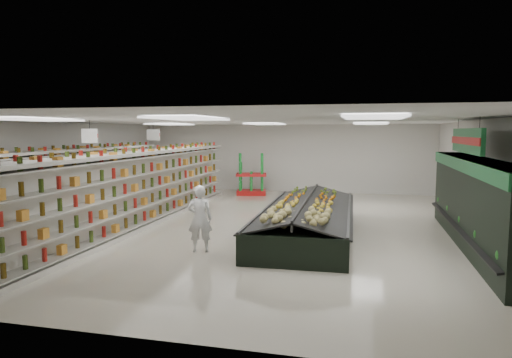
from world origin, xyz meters
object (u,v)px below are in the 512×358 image
(gondola_left, at_px, (51,187))
(shopper_main, at_px, (200,219))
(shopper_background, at_px, (170,178))
(produce_island, at_px, (307,217))
(soda_endcap, at_px, (251,176))
(gondola_center, at_px, (144,190))

(gondola_left, relative_size, shopper_main, 8.11)
(shopper_main, height_order, shopper_background, shopper_background)
(gondola_left, bearing_deg, shopper_main, -23.64)
(produce_island, xyz_separation_m, shopper_main, (-2.26, -2.53, 0.34))
(gondola_left, distance_m, soda_endcap, 8.67)
(produce_island, relative_size, shopper_main, 4.32)
(gondola_center, distance_m, soda_endcap, 7.26)
(gondola_left, bearing_deg, gondola_center, 0.81)
(gondola_center, xyz_separation_m, shopper_background, (-1.33, 4.96, -0.13))
(soda_endcap, bearing_deg, gondola_center, -103.39)
(soda_endcap, height_order, shopper_main, soda_endcap)
(gondola_left, height_order, gondola_center, gondola_center)
(produce_island, bearing_deg, shopper_main, -131.80)
(shopper_main, bearing_deg, gondola_left, -39.66)
(gondola_center, bearing_deg, shopper_background, 104.55)
(produce_island, relative_size, soda_endcap, 4.02)
(produce_island, distance_m, shopper_main, 3.41)
(produce_island, xyz_separation_m, shopper_background, (-6.48, 5.22, 0.44))
(soda_endcap, xyz_separation_m, shopper_background, (-3.01, -2.10, 0.07))
(gondola_center, height_order, shopper_background, gondola_center)
(produce_island, bearing_deg, soda_endcap, 115.35)
(gondola_left, distance_m, shopper_main, 6.79)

